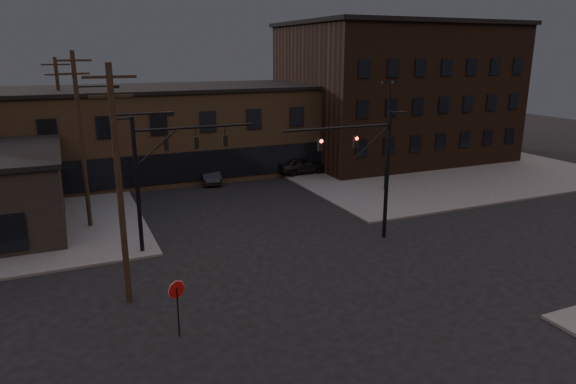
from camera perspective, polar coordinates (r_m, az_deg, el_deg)
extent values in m
plane|color=black|center=(26.70, 4.34, -10.05)|extent=(140.00, 140.00, 0.00)
cube|color=#474744|center=(55.85, 13.71, 3.18)|extent=(30.00, 30.00, 0.15)
cube|color=brown|center=(51.06, -10.60, 6.72)|extent=(40.00, 12.00, 8.00)
cube|color=black|center=(58.06, 11.73, 10.66)|extent=(22.00, 16.00, 14.00)
cylinder|color=black|center=(32.26, 10.94, 1.74)|extent=(0.24, 0.24, 8.00)
cylinder|color=black|center=(29.82, 5.66, 7.11)|extent=(7.00, 0.14, 0.14)
cube|color=#FF140C|center=(30.54, 7.53, 5.54)|extent=(0.28, 0.22, 0.70)
cube|color=#FF140C|center=(29.41, 3.62, 5.27)|extent=(0.28, 0.22, 0.70)
cylinder|color=black|center=(30.32, -16.40, 0.52)|extent=(0.24, 0.24, 8.00)
cylinder|color=black|center=(30.32, -10.26, 7.08)|extent=(7.00, 0.14, 0.14)
cube|color=black|center=(30.10, -13.42, 5.11)|extent=(0.28, 0.22, 0.70)
cube|color=black|center=(30.46, -10.18, 5.41)|extent=(0.28, 0.22, 0.70)
cube|color=black|center=(30.91, -7.02, 5.68)|extent=(0.28, 0.22, 0.70)
cylinder|color=black|center=(22.08, -12.12, -12.93)|extent=(0.06, 0.06, 2.20)
cylinder|color=maroon|center=(21.65, -12.28, -10.57)|extent=(0.72, 0.33, 0.76)
cylinder|color=black|center=(24.02, -18.21, 0.26)|extent=(0.28, 0.28, 11.00)
cube|color=black|center=(23.30, -19.23, 11.98)|extent=(2.20, 0.12, 0.12)
cube|color=black|center=(23.35, -19.06, 10.02)|extent=(1.80, 0.12, 0.12)
cube|color=black|center=(23.74, -13.30, 8.45)|extent=(0.60, 0.25, 0.18)
cylinder|color=black|center=(35.66, -21.94, 5.07)|extent=(0.28, 0.28, 11.50)
cube|color=black|center=(35.20, -22.80, 13.33)|extent=(2.20, 0.12, 0.12)
cube|color=black|center=(35.23, -22.66, 12.04)|extent=(1.80, 0.12, 0.12)
cube|color=black|center=(35.41, -18.74, 11.02)|extent=(0.60, 0.25, 0.18)
cylinder|color=black|center=(47.56, -23.78, 6.89)|extent=(0.28, 0.28, 11.00)
cube|color=black|center=(47.20, -24.43, 12.77)|extent=(2.20, 0.12, 0.12)
cube|color=black|center=(47.22, -24.32, 11.81)|extent=(1.80, 0.12, 0.12)
cylinder|color=black|center=(43.45, 10.96, 5.89)|extent=(0.14, 0.14, 9.00)
cube|color=black|center=(42.68, 10.71, 11.89)|extent=(0.50, 0.28, 0.18)
cube|color=black|center=(43.25, 11.83, 11.88)|extent=(0.50, 0.28, 0.18)
cylinder|color=black|center=(50.95, 13.37, 7.12)|extent=(0.14, 0.14, 9.00)
cube|color=black|center=(50.23, 13.23, 12.24)|extent=(0.50, 0.28, 0.18)
cube|color=black|center=(50.83, 14.15, 12.21)|extent=(0.50, 0.28, 0.18)
imported|color=black|center=(49.01, 1.52, 3.03)|extent=(4.88, 2.03, 1.65)
imported|color=silver|center=(53.77, 13.62, 3.59)|extent=(5.35, 4.06, 1.44)
imported|color=black|center=(46.78, -8.56, 1.97)|extent=(2.39, 4.72, 1.48)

